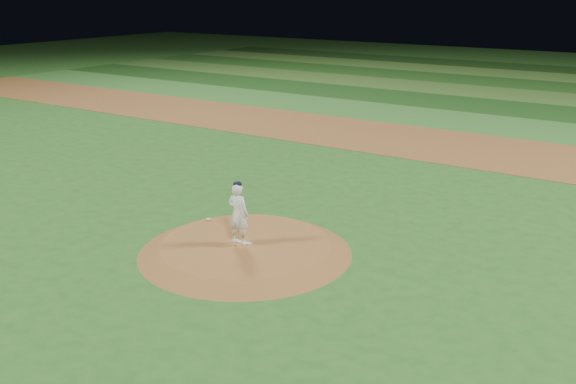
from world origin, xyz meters
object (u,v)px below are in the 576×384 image
at_px(pitchers_mound, 245,248).
at_px(pitching_rubber, 242,242).
at_px(pitcher_on_mound, 238,214).
at_px(rosin_bag, 208,219).

height_order(pitchers_mound, pitching_rubber, pitching_rubber).
distance_m(pitchers_mound, pitcher_on_mound, 0.96).
xyz_separation_m(pitching_rubber, pitcher_on_mound, (-0.00, -0.10, 0.81)).
xyz_separation_m(pitchers_mound, pitcher_on_mound, (-0.11, -0.11, 0.95)).
xyz_separation_m(pitchers_mound, pitching_rubber, (-0.11, -0.01, 0.14)).
relative_size(pitchers_mound, rosin_bag, 42.33).
bearing_deg(pitchers_mound, rosin_bag, 157.89).
bearing_deg(pitching_rubber, pitcher_on_mound, -96.08).
relative_size(pitching_rubber, pitcher_on_mound, 0.34).
bearing_deg(pitchers_mound, pitcher_on_mound, -135.04).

